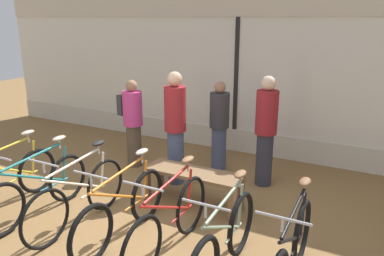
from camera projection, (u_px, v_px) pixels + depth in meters
ground_plane at (135, 231)px, 4.70m from camera, size 24.00×24.00×0.00m
shop_back_wall at (237, 69)px, 7.14m from camera, size 12.00×0.08×3.20m
bicycle_far_left at (7, 181)px, 5.25m from camera, size 0.46×1.74×1.03m
bicycle_left at (38, 190)px, 4.97m from camera, size 0.46×1.77×1.03m
bicycle_center_left at (79, 196)px, 4.75m from camera, size 0.46×1.76×1.04m
bicycle_center at (123, 210)px, 4.46m from camera, size 0.46×1.76×1.03m
bicycle_center_right at (170, 221)px, 4.17m from camera, size 0.46×1.78×1.04m
bicycle_right at (224, 243)px, 3.78m from camera, size 0.46×1.72×1.04m
bicycle_far_right at (291, 256)px, 3.57m from camera, size 0.46×1.76×1.05m
display_bench at (193, 178)px, 5.27m from camera, size 1.40×0.44×0.52m
customer_near_rack at (219, 124)px, 6.46m from camera, size 0.42×0.42×1.56m
customer_by_window at (175, 126)px, 5.84m from camera, size 0.41×0.41×1.81m
customer_mid_floor at (266, 129)px, 5.78m from camera, size 0.43×0.43×1.75m
customer_near_bench at (132, 121)px, 6.60m from camera, size 0.55×0.43×1.56m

